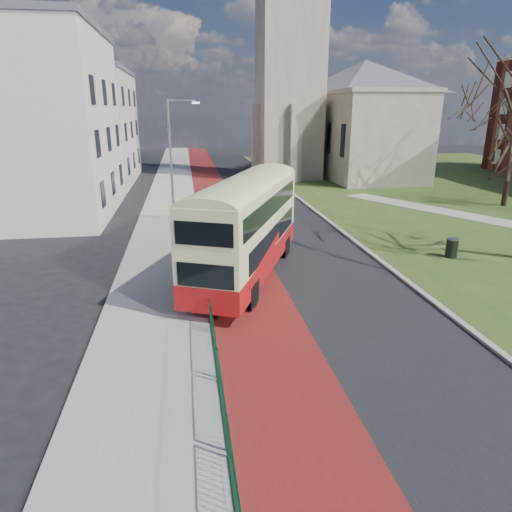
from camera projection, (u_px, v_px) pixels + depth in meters
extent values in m
plane|color=black|center=(300.00, 341.00, 15.48)|extent=(160.00, 160.00, 0.00)
cube|color=black|center=(255.00, 213.00, 34.50)|extent=(9.00, 120.00, 0.01)
cube|color=#591414|center=(219.00, 214.00, 34.11)|extent=(3.40, 120.00, 0.01)
cube|color=gray|center=(168.00, 215.00, 33.54)|extent=(4.00, 120.00, 0.12)
cube|color=#999993|center=(195.00, 214.00, 33.83)|extent=(0.25, 120.00, 0.13)
cube|color=#999993|center=(307.00, 205.00, 37.03)|extent=(0.25, 80.00, 0.13)
cylinder|color=#0E3E24|center=(206.00, 275.00, 18.47)|extent=(0.04, 24.00, 0.04)
cylinder|color=#0E3E24|center=(207.00, 296.00, 18.77)|extent=(0.04, 24.00, 0.04)
cube|color=gray|center=(290.00, 65.00, 48.68)|extent=(6.50, 6.50, 24.00)
cube|color=gray|center=(361.00, 136.00, 52.22)|extent=(9.00, 18.00, 9.00)
pyramid|color=#565960|center=(366.00, 60.00, 49.73)|extent=(9.00, 18.00, 3.60)
cube|color=beige|center=(34.00, 127.00, 32.21)|extent=(10.00, 14.00, 12.50)
cube|color=#565960|center=(19.00, 26.00, 30.20)|extent=(10.30, 14.30, 0.50)
cube|color=beige|center=(82.00, 129.00, 47.48)|extent=(10.00, 16.00, 11.00)
cube|color=#565960|center=(75.00, 70.00, 45.71)|extent=(10.30, 16.30, 0.50)
cylinder|color=gray|center=(171.00, 162.00, 30.48)|extent=(0.16, 0.16, 8.00)
cylinder|color=gray|center=(182.00, 100.00, 29.41)|extent=(1.80, 0.10, 0.10)
cube|color=silver|center=(196.00, 103.00, 29.59)|extent=(0.50, 0.18, 0.12)
cube|color=#A50F11|center=(247.00, 257.00, 21.06)|extent=(6.52, 10.81, 0.97)
cube|color=#F1F2A5|center=(246.00, 217.00, 20.48)|extent=(6.47, 10.75, 2.82)
cube|color=black|center=(223.00, 232.00, 21.31)|extent=(3.53, 8.08, 0.92)
cube|color=black|center=(274.00, 235.00, 20.73)|extent=(3.53, 8.08, 0.92)
cube|color=black|center=(220.00, 202.00, 20.59)|extent=(3.87, 8.87, 0.88)
cube|color=black|center=(273.00, 205.00, 20.01)|extent=(3.87, 8.87, 0.88)
cube|color=black|center=(272.00, 211.00, 25.65)|extent=(2.04, 0.94, 1.02)
cube|color=black|center=(272.00, 185.00, 25.20)|extent=(2.04, 0.94, 0.88)
cube|color=orange|center=(273.00, 175.00, 25.03)|extent=(1.63, 0.78, 0.29)
cylinder|color=black|center=(245.00, 244.00, 24.83)|extent=(0.67, 1.04, 1.01)
cylinder|color=black|center=(285.00, 247.00, 24.30)|extent=(0.67, 1.04, 1.01)
cylinder|color=black|center=(199.00, 289.00, 18.52)|extent=(0.67, 1.04, 1.01)
cylinder|color=black|center=(252.00, 295.00, 17.99)|extent=(0.67, 1.04, 1.01)
cylinder|color=black|center=(507.00, 183.00, 36.37)|extent=(0.52, 0.52, 3.58)
cylinder|color=black|center=(452.00, 248.00, 23.93)|extent=(0.79, 0.79, 0.97)
cylinder|color=gray|center=(453.00, 239.00, 23.77)|extent=(0.84, 0.84, 0.06)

